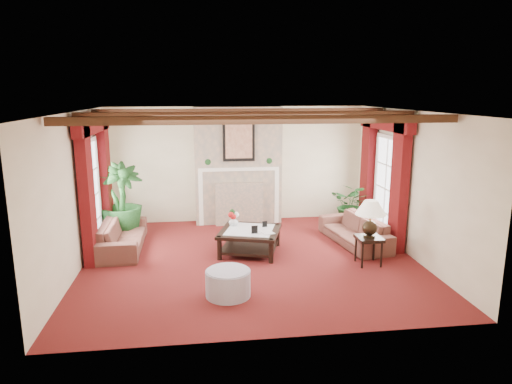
{
  "coord_description": "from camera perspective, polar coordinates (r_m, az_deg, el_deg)",
  "views": [
    {
      "loc": [
        -0.92,
        -7.88,
        3.03
      ],
      "look_at": [
        0.14,
        0.4,
        1.19
      ],
      "focal_mm": 32.0,
      "sensor_mm": 36.0,
      "label": 1
    }
  ],
  "objects": [
    {
      "name": "coffee_table",
      "position": [
        8.8,
        -0.78,
        -6.17
      ],
      "size": [
        1.37,
        1.37,
        0.45
      ],
      "primitive_type": null,
      "rotation": [
        0.0,
        0.0,
        -0.3
      ],
      "color": "black",
      "rests_on": "ground"
    },
    {
      "name": "curtains_left",
      "position": [
        9.1,
        -19.86,
        8.68
      ],
      "size": [
        0.2,
        2.4,
        2.55
      ],
      "primitive_type": null,
      "color": "#480A09",
      "rests_on": "ground"
    },
    {
      "name": "photo_frame_a",
      "position": [
        8.47,
        -0.19,
        -4.75
      ],
      "size": [
        0.12,
        0.04,
        0.16
      ],
      "primitive_type": null,
      "rotation": [
        0.0,
        0.0,
        0.16
      ],
      "color": "black",
      "rests_on": "coffee_table"
    },
    {
      "name": "floor",
      "position": [
        8.49,
        -0.62,
        -8.49
      ],
      "size": [
        6.0,
        6.0,
        0.0
      ],
      "primitive_type": "plane",
      "color": "#4D0D12",
      "rests_on": "ground"
    },
    {
      "name": "flower_vase",
      "position": [
        8.98,
        -2.85,
        -3.68
      ],
      "size": [
        0.22,
        0.22,
        0.19
      ],
      "primitive_type": "imported",
      "rotation": [
        0.0,
        0.0,
        0.08
      ],
      "color": "silver",
      "rests_on": "coffee_table"
    },
    {
      "name": "fireplace",
      "position": [
        10.47,
        -2.31,
        10.61
      ],
      "size": [
        2.0,
        0.52,
        2.7
      ],
      "primitive_type": null,
      "color": "tan",
      "rests_on": "ground"
    },
    {
      "name": "french_door_left",
      "position": [
        9.15,
        -20.34,
        6.01
      ],
      "size": [
        0.1,
        1.1,
        2.16
      ],
      "primitive_type": null,
      "color": "white",
      "rests_on": "ground"
    },
    {
      "name": "photo_frame_b",
      "position": [
        8.88,
        1.09,
        -4.06
      ],
      "size": [
        0.1,
        0.04,
        0.13
      ],
      "primitive_type": null,
      "rotation": [
        0.0,
        0.0,
        0.24
      ],
      "color": "black",
      "rests_on": "coffee_table"
    },
    {
      "name": "sofa_right",
      "position": [
        9.48,
        12.22,
        -4.16
      ],
      "size": [
        2.06,
        1.15,
        0.74
      ],
      "primitive_type": "imported",
      "rotation": [
        0.0,
        0.0,
        -1.41
      ],
      "color": "#3F1120",
      "rests_on": "ground"
    },
    {
      "name": "potted_palm",
      "position": [
        10.08,
        -16.36,
        -2.96
      ],
      "size": [
        2.32,
        2.39,
        0.89
      ],
      "primitive_type": "imported",
      "rotation": [
        0.0,
        0.0,
        0.57
      ],
      "color": "black",
      "rests_on": "ground"
    },
    {
      "name": "right_wall",
      "position": [
        8.96,
        18.79,
        0.94
      ],
      "size": [
        0.02,
        5.5,
        2.7
      ],
      "primitive_type": "cube",
      "color": "beige",
      "rests_on": "ground"
    },
    {
      "name": "small_plant",
      "position": [
        10.7,
        11.92,
        -2.12
      ],
      "size": [
        1.9,
        1.9,
        0.78
      ],
      "primitive_type": "imported",
      "rotation": [
        0.0,
        0.0,
        -0.73
      ],
      "color": "black",
      "rests_on": "ground"
    },
    {
      "name": "back_wall",
      "position": [
        10.8,
        -2.35,
        3.47
      ],
      "size": [
        6.0,
        0.02,
        2.7
      ],
      "primitive_type": "cube",
      "color": "beige",
      "rests_on": "ground"
    },
    {
      "name": "french_door_right",
      "position": [
        9.73,
        16.39,
        6.62
      ],
      "size": [
        0.1,
        1.1,
        2.16
      ],
      "primitive_type": null,
      "color": "white",
      "rests_on": "ground"
    },
    {
      "name": "left_wall",
      "position": [
        8.32,
        -21.64,
        -0.12
      ],
      "size": [
        0.02,
        5.5,
        2.7
      ],
      "primitive_type": "cube",
      "color": "beige",
      "rests_on": "ground"
    },
    {
      "name": "ottoman",
      "position": [
        7.04,
        -3.51,
        -11.32
      ],
      "size": [
        0.68,
        0.68,
        0.4
      ],
      "primitive_type": "cylinder",
      "color": "#938EA1",
      "rests_on": "ground"
    },
    {
      "name": "ceiling_beams",
      "position": [
        7.94,
        -0.67,
        9.61
      ],
      "size": [
        6.0,
        3.0,
        0.12
      ],
      "primitive_type": null,
      "color": "#321D10",
      "rests_on": "ceiling"
    },
    {
      "name": "side_table",
      "position": [
        8.45,
        13.87,
        -7.11
      ],
      "size": [
        0.44,
        0.44,
        0.51
      ],
      "primitive_type": null,
      "rotation": [
        0.0,
        0.0,
        -0.01
      ],
      "color": "black",
      "rests_on": "ground"
    },
    {
      "name": "sofa_left",
      "position": [
        9.32,
        -16.36,
        -4.63
      ],
      "size": [
        1.95,
        0.62,
        0.76
      ],
      "primitive_type": "imported",
      "rotation": [
        0.0,
        0.0,
        1.59
      ],
      "color": "#3F1120",
      "rests_on": "ground"
    },
    {
      "name": "ceiling",
      "position": [
        7.94,
        -0.67,
        10.04
      ],
      "size": [
        6.0,
        6.0,
        0.0
      ],
      "primitive_type": "plane",
      "rotation": [
        3.14,
        0.0,
        0.0
      ],
      "color": "white",
      "rests_on": "floor"
    },
    {
      "name": "table_lamp",
      "position": [
        8.28,
        14.09,
        -3.21
      ],
      "size": [
        0.54,
        0.54,
        0.68
      ],
      "primitive_type": null,
      "color": "black",
      "rests_on": "side_table"
    },
    {
      "name": "curtains_right",
      "position": [
        9.66,
        15.94,
        9.11
      ],
      "size": [
        0.2,
        2.4,
        2.55
      ],
      "primitive_type": null,
      "color": "#480A09",
      "rests_on": "ground"
    },
    {
      "name": "book",
      "position": [
        8.46,
        0.8,
        -4.35
      ],
      "size": [
        0.22,
        0.14,
        0.28
      ],
      "primitive_type": "imported",
      "rotation": [
        0.0,
        0.0,
        0.32
      ],
      "color": "black",
      "rests_on": "coffee_table"
    }
  ]
}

